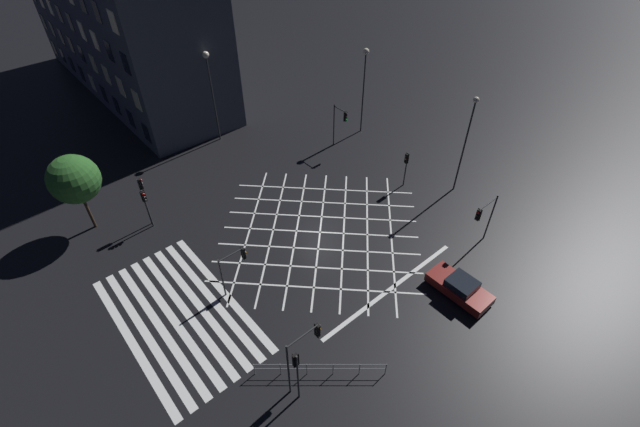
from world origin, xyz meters
TOP-DOWN VIEW (x-y plane):
  - ground_plane at (0.00, 0.00)m, footprint 200.00×200.00m
  - road_markings at (0.34, -7.20)m, footprint 18.87×24.88m
  - traffic_light_nw_main at (-8.13, 9.55)m, footprint 1.87×0.36m
  - traffic_light_se_cross at (8.76, -8.61)m, footprint 0.36×2.27m
  - traffic_light_median_south at (0.52, -7.79)m, footprint 0.36×2.06m
  - traffic_light_sw_cross at (-9.62, -9.52)m, footprint 0.36×0.39m
  - traffic_light_se_main at (9.23, -9.52)m, footprint 0.39×0.36m
  - traffic_light_sw_main at (-9.18, -9.65)m, footprint 0.39×0.36m
  - traffic_light_median_north at (0.17, 9.62)m, footprint 0.36×0.39m
  - traffic_light_ne_cross at (8.78, 7.95)m, footprint 0.36×2.49m
  - street_lamp_east at (-9.18, 13.60)m, footprint 0.60×0.60m
  - street_lamp_west at (3.46, 12.65)m, footprint 0.46×0.46m
  - street_lamp_far at (-17.49, 1.35)m, footprint 0.63×0.63m
  - street_tree_near at (-12.21, -13.18)m, footprint 3.66×3.66m
  - waiting_car at (10.72, 3.14)m, footprint 4.37×1.88m
  - pedestrian_railing at (9.05, -7.77)m, footprint 4.93×5.73m

SIDE VIEW (x-z plane):
  - ground_plane at x=0.00m, z-range 0.00..0.00m
  - road_markings at x=0.34m, z-range 0.00..0.01m
  - waiting_car at x=10.72m, z-range -0.04..1.32m
  - pedestrian_railing at x=9.05m, z-range 0.15..1.20m
  - traffic_light_median_north at x=0.17m, z-range 0.73..4.09m
  - traffic_light_median_south at x=0.52m, z-range 0.78..4.20m
  - traffic_light_sw_main at x=-9.18m, z-range 0.77..4.35m
  - traffic_light_se_main at x=9.23m, z-range 0.88..5.00m
  - traffic_light_ne_cross at x=8.78m, z-range 0.99..5.22m
  - traffic_light_sw_cross at x=-9.62m, z-range 0.93..5.32m
  - traffic_light_nw_main at x=-8.13m, z-range 0.99..5.36m
  - traffic_light_se_cross at x=8.76m, z-range 1.05..5.60m
  - street_tree_near at x=-12.21m, z-range 1.40..7.88m
  - street_lamp_west at x=3.46m, z-range 1.43..10.16m
  - street_lamp_east at x=-9.18m, z-range 2.21..10.96m
  - street_lamp_far at x=-17.49m, z-range 2.40..11.47m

